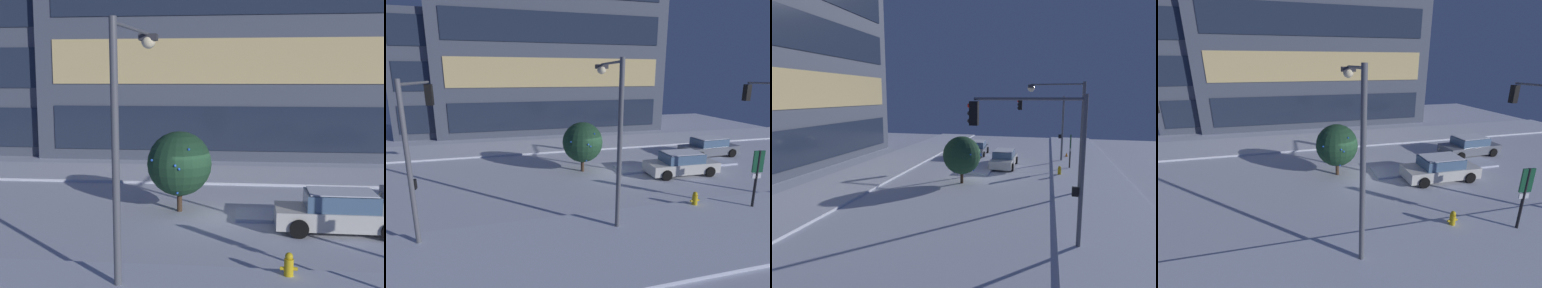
# 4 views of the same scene
# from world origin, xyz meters

# --- Properties ---
(ground) EXTENTS (52.00, 52.00, 0.00)m
(ground) POSITION_xyz_m (0.00, 0.00, 0.00)
(ground) COLOR silver
(curb_strip_near) EXTENTS (52.00, 5.20, 0.14)m
(curb_strip_near) POSITION_xyz_m (0.00, -8.38, 0.07)
(curb_strip_near) COLOR silver
(curb_strip_near) RESTS_ON ground
(curb_strip_far) EXTENTS (52.00, 5.20, 0.14)m
(curb_strip_far) POSITION_xyz_m (0.00, 8.38, 0.07)
(curb_strip_far) COLOR silver
(curb_strip_far) RESTS_ON ground
(median_strip) EXTENTS (9.00, 1.80, 0.14)m
(median_strip) POSITION_xyz_m (5.72, 0.02, 0.07)
(median_strip) COLOR silver
(median_strip) RESTS_ON ground
(office_tower_secondary) EXTENTS (13.20, 10.86, 12.55)m
(office_tower_secondary) POSITION_xyz_m (-10.12, 19.43, 6.28)
(office_tower_secondary) COLOR #4C5466
(office_tower_secondary) RESTS_ON ground
(car_near) EXTENTS (4.77, 2.11, 1.49)m
(car_near) POSITION_xyz_m (5.01, -1.62, 0.71)
(car_near) COLOR silver
(car_near) RESTS_ON ground
(car_far) EXTENTS (4.74, 2.28, 1.49)m
(car_far) POSITION_xyz_m (9.82, 1.87, 0.71)
(car_far) COLOR slate
(car_far) RESTS_ON ground
(street_lamp_arched) EXTENTS (0.65, 3.49, 7.01)m
(street_lamp_arched) POSITION_xyz_m (-1.66, -6.25, 4.66)
(street_lamp_arched) COLOR #565960
(street_lamp_arched) RESTS_ON ground
(fire_hydrant) EXTENTS (0.48, 0.26, 0.80)m
(fire_hydrant) POSITION_xyz_m (2.76, -6.23, 0.38)
(fire_hydrant) COLOR gold
(fire_hydrant) RESTS_ON ground
(parking_info_sign) EXTENTS (0.55, 0.12, 2.94)m
(parking_info_sign) POSITION_xyz_m (5.34, -7.13, 1.88)
(parking_info_sign) COLOR black
(parking_info_sign) RESTS_ON ground
(decorated_tree_median) EXTENTS (2.67, 2.73, 3.36)m
(decorated_tree_median) POSITION_xyz_m (-1.12, 0.56, 2.02)
(decorated_tree_median) COLOR #473323
(decorated_tree_median) RESTS_ON ground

